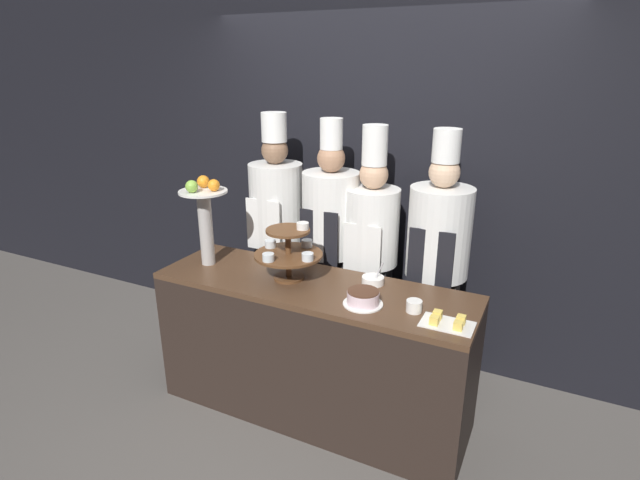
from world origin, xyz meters
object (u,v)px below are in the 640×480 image
object	(u,v)px
chef_center_left	(330,238)
chef_center_right	(371,248)
tiered_stand	(289,251)
cup_white	(414,306)
fruit_pedestal	(205,212)
serving_bowl_far	(373,280)
cake_square_tray	(447,322)
chef_right	(437,257)
cake_round	(363,298)
chef_left	(277,226)

from	to	relation	value
chef_center_left	chef_center_right	xyz separation A→B (m)	(0.31, 0.00, -0.03)
tiered_stand	cup_white	xyz separation A→B (m)	(0.81, -0.08, -0.15)
tiered_stand	fruit_pedestal	distance (m)	0.62
tiered_stand	chef_center_right	world-z (taller)	chef_center_right
fruit_pedestal	serving_bowl_far	distance (m)	1.15
tiered_stand	fruit_pedestal	bearing A→B (deg)	-177.55
fruit_pedestal	cake_square_tray	size ratio (longest dim) A/B	2.16
fruit_pedestal	chef_right	xyz separation A→B (m)	(1.37, 0.60, -0.28)
cake_square_tray	chef_center_right	distance (m)	1.00
chef_center_right	chef_right	xyz separation A→B (m)	(0.45, -0.00, 0.01)
chef_center_left	chef_right	size ratio (longest dim) A/B	1.01
cake_round	cake_square_tray	xyz separation A→B (m)	(0.47, -0.02, -0.02)
cup_white	cake_square_tray	xyz separation A→B (m)	(0.19, -0.06, -0.02)
chef_right	cup_white	bearing A→B (deg)	-86.47
tiered_stand	chef_center_left	xyz separation A→B (m)	(0.01, 0.57, -0.10)
cake_round	serving_bowl_far	size ratio (longest dim) A/B	1.50
chef_right	serving_bowl_far	bearing A→B (deg)	-123.94
tiered_stand	cup_white	world-z (taller)	tiered_stand
chef_right	fruit_pedestal	bearing A→B (deg)	-156.43
cake_square_tray	chef_left	distance (m)	1.61
tiered_stand	cake_round	xyz separation A→B (m)	(0.54, -0.13, -0.14)
cake_round	chef_left	bearing A→B (deg)	144.07
chef_center_right	chef_right	distance (m)	0.45
chef_center_left	chef_center_right	bearing A→B (deg)	0.02
cup_white	chef_center_right	bearing A→B (deg)	126.98
chef_left	chef_center_right	size ratio (longest dim) A/B	1.03
chef_center_left	chef_center_right	size ratio (longest dim) A/B	1.02
tiered_stand	chef_right	distance (m)	0.97
chef_center_right	cup_white	bearing A→B (deg)	-53.02
chef_center_left	fruit_pedestal	bearing A→B (deg)	-135.60
chef_right	chef_center_left	bearing A→B (deg)	-180.00
cup_white	cake_square_tray	size ratio (longest dim) A/B	0.32
cup_white	serving_bowl_far	world-z (taller)	serving_bowl_far
cup_white	chef_center_right	xyz separation A→B (m)	(-0.49, 0.66, 0.03)
cake_round	serving_bowl_far	distance (m)	0.29
cake_round	chef_center_left	world-z (taller)	chef_center_left
fruit_pedestal	cake_square_tray	world-z (taller)	fruit_pedestal
serving_bowl_far	chef_center_right	xyz separation A→B (m)	(-0.17, 0.42, 0.04)
tiered_stand	cake_square_tray	world-z (taller)	tiered_stand
chef_center_left	cake_square_tray	bearing A→B (deg)	-35.95
chef_center_right	cake_round	bearing A→B (deg)	-72.56
chef_center_right	chef_right	size ratio (longest dim) A/B	1.00
serving_bowl_far	chef_center_left	xyz separation A→B (m)	(-0.48, 0.42, 0.06)
serving_bowl_far	chef_center_left	world-z (taller)	chef_center_left
chef_center_left	chef_right	world-z (taller)	chef_center_left
fruit_pedestal	chef_center_right	world-z (taller)	chef_center_right
chef_left	cake_square_tray	bearing A→B (deg)	-26.69
fruit_pedestal	chef_left	size ratio (longest dim) A/B	0.31
fruit_pedestal	chef_left	bearing A→B (deg)	74.08
serving_bowl_far	chef_left	distance (m)	1.01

